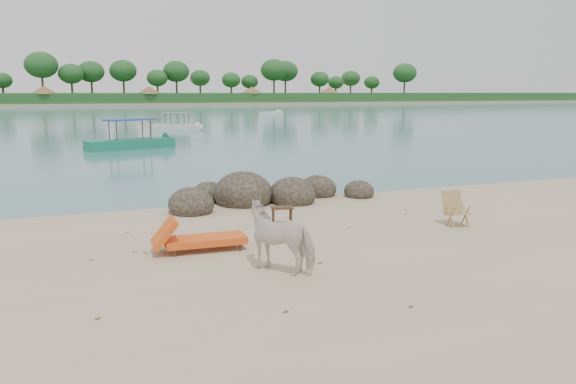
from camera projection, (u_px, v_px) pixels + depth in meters
name	position (u px, v px, depth m)	size (l,w,h in m)	color
water	(92.00, 112.00, 93.48)	(400.00, 400.00, 0.00)	#3D747A
far_shore	(79.00, 103.00, 166.71)	(420.00, 90.00, 1.40)	tan
far_scenery	(82.00, 93.00, 135.69)	(420.00, 18.00, 9.50)	#1E4C1E
boulders	(260.00, 195.00, 16.68)	(6.48, 3.00, 1.28)	black
cow	(282.00, 238.00, 10.30)	(0.67, 1.47, 1.25)	beige
side_table	(282.00, 217.00, 13.90)	(0.54, 0.35, 0.44)	#382416
lounge_chair	(205.00, 237.00, 11.61)	(2.07, 0.73, 0.62)	#EE4F1C
deck_chair	(458.00, 210.00, 13.68)	(0.54, 0.59, 0.84)	#A48652
boat_near	(130.00, 124.00, 33.02)	(5.84, 1.31, 2.85)	#187C57
boat_mid	(177.00, 115.00, 50.09)	(5.00, 1.13, 2.45)	silver
boat_far	(271.00, 113.00, 81.15)	(5.34, 1.20, 0.62)	silver
dead_leaves	(260.00, 246.00, 12.05)	(8.55, 6.80, 0.00)	brown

